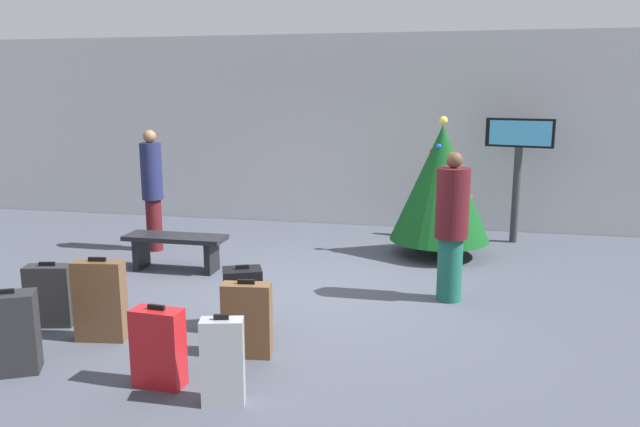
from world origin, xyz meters
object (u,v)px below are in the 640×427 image
traveller_1 (152,187)px  suitcase_6 (8,334)px  suitcase_7 (50,296)px  suitcase_0 (100,301)px  suitcase_5 (243,299)px  suitcase_3 (158,348)px  suitcase_1 (223,362)px  suitcase_4 (247,320)px  waiting_bench (176,245)px  flight_info_kiosk (518,155)px  traveller_0 (452,224)px  holiday_tree (441,183)px

traveller_1 → suitcase_6: 4.18m
traveller_1 → suitcase_7: bearing=-83.0°
suitcase_0 → suitcase_5: suitcase_0 is taller
suitcase_3 → suitcase_5: bearing=78.3°
suitcase_1 → suitcase_6: suitcase_6 is taller
traveller_1 → suitcase_3: (2.07, -4.02, -0.64)m
suitcase_4 → traveller_1: bearing=127.9°
waiting_bench → suitcase_6: suitcase_6 is taller
suitcase_1 → suitcase_7: suitcase_1 is taller
suitcase_6 → suitcase_1: bearing=-3.5°
flight_info_kiosk → suitcase_0: 6.59m
suitcase_1 → suitcase_7: 2.59m
traveller_0 → suitcase_7: (-4.00, -1.65, -0.58)m
suitcase_0 → suitcase_3: 1.24m
suitcase_6 → suitcase_5: bearing=39.9°
suitcase_7 → holiday_tree: bearing=43.3°
suitcase_1 → suitcase_7: size_ratio=1.08×
waiting_bench → suitcase_3: bearing=-67.3°
traveller_1 → suitcase_1: traveller_1 is taller
suitcase_3 → suitcase_4: (0.52, 0.70, 0.02)m
flight_info_kiosk → suitcase_5: (-3.01, -4.38, -1.08)m
waiting_bench → suitcase_4: (1.82, -2.40, -0.01)m
waiting_bench → traveller_1: 1.35m
waiting_bench → suitcase_6: bearing=-91.1°
suitcase_6 → traveller_1: bearing=100.0°
suitcase_1 → suitcase_5: size_ratio=1.08×
suitcase_0 → suitcase_1: 1.85m
suitcase_4 → suitcase_5: suitcase_4 is taller
traveller_0 → suitcase_4: traveller_0 is taller
traveller_0 → traveller_1: bearing=162.5°
traveller_1 → suitcase_7: (0.37, -3.03, -0.65)m
traveller_1 → waiting_bench: bearing=-50.0°
flight_info_kiosk → suitcase_7: (-4.98, -4.70, -1.08)m
traveller_0 → suitcase_0: size_ratio=2.07×
holiday_tree → suitcase_1: (-1.52, -4.77, -0.73)m
traveller_0 → suitcase_5: (-2.03, -1.33, -0.58)m
traveller_0 → suitcase_5: size_ratio=2.55×
holiday_tree → suitcase_0: size_ratio=2.45×
holiday_tree → suitcase_1: bearing=-107.6°
traveller_1 → suitcase_1: (2.69, -4.19, -0.62)m
traveller_1 → suitcase_5: size_ratio=2.70×
suitcase_5 → suitcase_6: suitcase_6 is taller
traveller_0 → suitcase_4: (-1.78, -1.94, -0.56)m
traveller_1 → suitcase_3: size_ratio=2.62×
suitcase_1 → suitcase_6: bearing=176.5°
suitcase_7 → waiting_bench: bearing=79.2°
suitcase_6 → waiting_bench: bearing=88.9°
suitcase_1 → suitcase_3: 0.64m
flight_info_kiosk → suitcase_3: bearing=-120.0°
flight_info_kiosk → suitcase_5: size_ratio=2.91×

